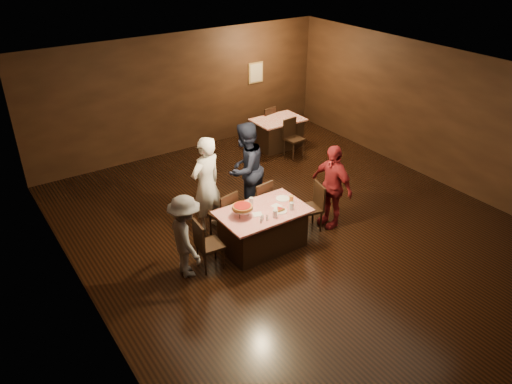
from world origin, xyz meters
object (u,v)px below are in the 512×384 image
diner_red_shirt (332,186)px  glass_front_left (275,214)px  chair_far_left (223,213)px  chair_back_near (294,138)px  pizza_stand (242,207)px  plate_empty (283,199)px  main_table (263,229)px  diner_white_jacket (206,185)px  diner_grey_knit (186,237)px  chair_end_left (210,244)px  chair_end_right (310,208)px  diner_navy_hoodie (245,169)px  glass_amber (291,199)px  glass_front_right (292,206)px  chair_far_right (258,202)px  glass_back (251,201)px  back_table (278,133)px  chair_back_far (265,123)px

diner_red_shirt → glass_front_left: size_ratio=12.08×
chair_far_left → chair_back_near: (3.37, 2.16, 0.00)m
diner_red_shirt → chair_back_near: bearing=149.9°
pizza_stand → plate_empty: size_ratio=1.52×
main_table → glass_front_left: bearing=-80.5°
diner_white_jacket → diner_grey_knit: (-0.98, -1.06, -0.21)m
chair_end_left → diner_white_jacket: size_ratio=0.49×
chair_end_right → diner_navy_hoodie: bearing=-140.6°
main_table → pizza_stand: pizza_stand is taller
glass_front_left → diner_navy_hoodie: bearing=75.7°
chair_end_left → chair_back_near: same height
chair_end_left → glass_amber: bearing=-87.2°
diner_navy_hoodie → glass_front_right: size_ratio=13.78×
glass_amber → chair_far_left: bearing=141.3°
main_table → diner_grey_knit: size_ratio=1.07×
chair_far_right → plate_empty: (0.15, -0.60, 0.30)m
glass_back → chair_end_right: bearing=-14.6°
back_table → plate_empty: 4.24m
chair_far_left → glass_back: size_ratio=6.79×
main_table → glass_back: 0.55m
chair_far_right → chair_back_near: same height
plate_empty → glass_back: 0.62m
diner_navy_hoodie → glass_back: bearing=39.7°
chair_end_left → back_table: bearing=-44.0°
chair_back_far → glass_back: 4.96m
chair_far_left → plate_empty: 1.16m
chair_back_far → pizza_stand: (-3.37, -4.16, 0.48)m
plate_empty → glass_back: glass_back is taller
diner_grey_knit → glass_front_left: size_ratio=10.64×
diner_grey_knit → plate_empty: (2.06, 0.09, 0.03)m
diner_white_jacket → diner_grey_knit: diner_white_jacket is taller
chair_end_right → glass_front_left: size_ratio=6.79×
chair_back_far → pizza_stand: 5.38m
main_table → diner_red_shirt: diner_red_shirt is taller
plate_empty → chair_end_right: bearing=-15.3°
diner_white_jacket → plate_empty: size_ratio=7.68×
diner_white_jacket → glass_front_left: diner_white_jacket is taller
back_table → diner_red_shirt: diner_red_shirt is taller
main_table → chair_back_near: 4.16m
main_table → chair_back_near: (2.97, 2.91, 0.09)m
glass_front_right → glass_back: bearing=132.3°
diner_red_shirt → chair_far_left: bearing=-117.6°
back_table → diner_red_shirt: bearing=-111.1°
chair_far_left → chair_back_near: same height
chair_end_right → chair_back_near: bearing=159.7°
chair_far_left → pizza_stand: (0.00, -0.70, 0.48)m
glass_back → main_table: bearing=-80.5°
glass_front_left → chair_end_right: bearing=15.9°
diner_navy_hoodie → pizza_stand: (-0.85, -1.23, -0.01)m
chair_back_near → chair_end_right: bearing=-126.7°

